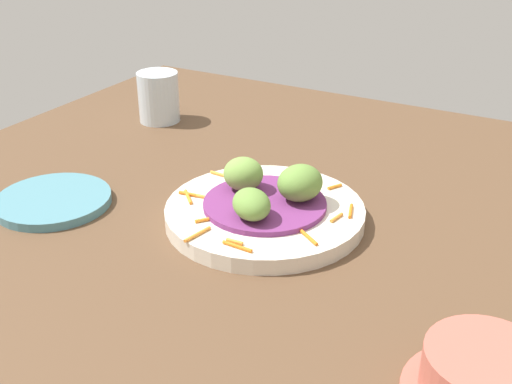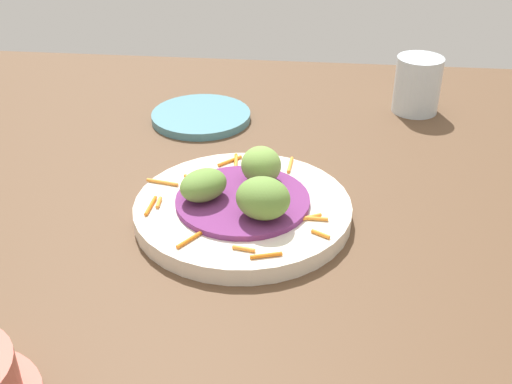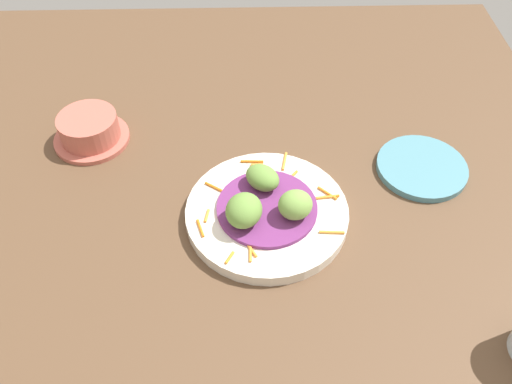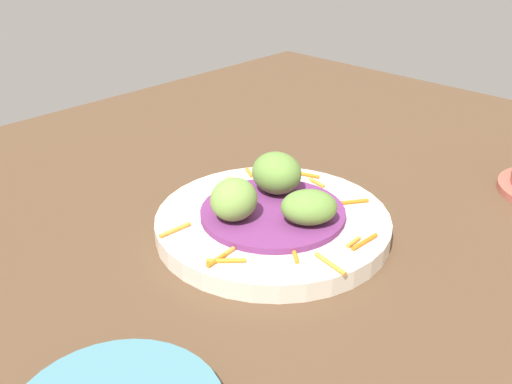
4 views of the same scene
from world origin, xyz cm
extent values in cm
cube|color=brown|center=(0.00, 0.00, 1.00)|extent=(110.00, 110.00, 2.00)
cylinder|color=silver|center=(-5.79, -3.99, 2.95)|extent=(23.41, 23.41, 1.89)
cylinder|color=#702D6B|center=(-5.79, -3.99, 4.22)|extent=(14.42, 14.42, 0.65)
cylinder|color=orange|center=(3.72, -7.09, 4.09)|extent=(3.79, 1.13, 0.40)
cylinder|color=orange|center=(-1.62, 3.42, 4.09)|extent=(2.45, 3.34, 0.40)
cylinder|color=orange|center=(-3.89, -12.62, 4.09)|extent=(0.71, 3.06, 0.40)
cylinder|color=orange|center=(-3.76, -13.48, 4.09)|extent=(0.64, 2.34, 0.40)
cylinder|color=orange|center=(-9.18, 5.37, 4.09)|extent=(3.07, 1.32, 0.40)
cylinder|color=orange|center=(-3.11, -12.96, 4.09)|extent=(2.70, 2.73, 0.40)
cylinder|color=orange|center=(3.10, -2.81, 4.09)|extent=(0.49, 1.92, 0.40)
cylinder|color=orange|center=(-6.95, 4.54, 4.09)|extent=(2.26, 0.79, 0.40)
cylinder|color=orange|center=(-13.24, -1.74, 4.09)|extent=(2.06, 1.39, 0.40)
cylinder|color=orange|center=(-10.36, -12.71, 4.09)|extent=(0.63, 3.49, 0.40)
cylinder|color=orange|center=(-14.21, 1.29, 4.09)|extent=(1.94, 1.34, 0.40)
cylinder|color=orange|center=(3.81, -2.07, 4.09)|extent=(0.57, 3.54, 0.40)
cylinder|color=orange|center=(0.80, -8.28, 4.09)|extent=(1.68, 1.48, 0.40)
cylinder|color=orange|center=(-13.23, -1.47, 4.09)|extent=(3.41, 0.48, 0.40)
ellipsoid|color=olive|center=(-8.28, -0.71, 6.65)|extent=(6.84, 6.45, 4.22)
ellipsoid|color=#759E47|center=(-7.38, -7.79, 6.57)|extent=(5.63, 5.89, 4.06)
ellipsoid|color=olive|center=(-1.70, -3.47, 6.17)|extent=(6.66, 6.72, 3.26)
cylinder|color=teal|center=(3.32, -28.76, 2.55)|extent=(14.10, 14.10, 1.10)
cylinder|color=#B75B4C|center=(11.76, 24.40, 4.82)|extent=(9.63, 9.63, 4.05)
cylinder|color=silver|center=(-27.34, -35.27, 6.06)|extent=(6.64, 6.64, 8.13)
camera|label=1|loc=(52.67, 27.21, 38.90)|focal=45.02mm
camera|label=2|loc=(-13.35, 53.44, 39.98)|focal=44.66mm
camera|label=3|loc=(-54.89, -1.11, 61.53)|focal=37.21mm
camera|label=4|loc=(27.82, -41.49, 32.27)|focal=40.72mm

